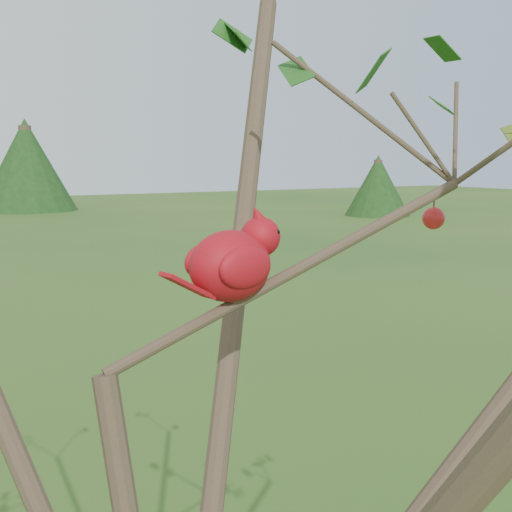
{
  "coord_description": "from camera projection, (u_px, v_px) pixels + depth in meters",
  "views": [
    {
      "loc": [
        -0.35,
        -0.82,
        2.25
      ],
      "look_at": [
        0.19,
        0.09,
        2.1
      ],
      "focal_mm": 50.0,
      "sensor_mm": 36.0,
      "label": 1
    }
  ],
  "objects": [
    {
      "name": "cardinal",
      "position": [
        234.0,
        262.0,
        1.04
      ],
      "size": [
        0.22,
        0.12,
        0.15
      ],
      "rotation": [
        0.0,
        0.0,
        0.19
      ],
      "color": "#A20D12",
      "rests_on": "ground"
    },
    {
      "name": "crabapple_tree",
      "position": [
        192.0,
        258.0,
        0.88
      ],
      "size": [
        2.35,
        2.05,
        2.95
      ],
      "color": "#3C2E20",
      "rests_on": "ground"
    }
  ]
}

